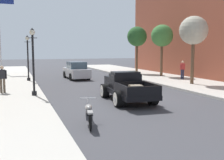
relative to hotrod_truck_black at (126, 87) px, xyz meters
The scene contains 12 objects.
ground_plane 0.85m from the hotrod_truck_black, 12.94° to the left, with size 140.00×140.00×0.00m, color #3D3D42.
hotrod_truck_black is the anchor object (origin of this frame).
motorcycle_parked 5.14m from the hotrod_truck_black, 128.14° to the right, with size 0.69×2.09×0.93m.
car_background_silver 11.65m from the hotrod_truck_black, 90.94° to the left, with size 2.00×4.36×1.65m.
pedestrian_sidewalk_left 7.65m from the hotrod_truck_black, 147.25° to the left, with size 0.53×0.22×1.65m.
pedestrian_sidewalk_right 10.99m from the hotrod_truck_black, 39.08° to the left, with size 0.53×0.22×1.65m.
street_lamp_near 5.55m from the hotrod_truck_black, 151.88° to the left, with size 0.50×0.32×3.85m.
street_lamp_far 11.48m from the hotrod_truck_black, 114.05° to the left, with size 0.50×0.32×3.85m.
flagpole 21.69m from the hotrod_truck_black, 109.37° to the left, with size 1.74×0.16×9.16m.
street_tree_nearest 8.85m from the hotrod_truck_black, 27.70° to the left, with size 2.17×2.17×5.18m.
street_tree_second 13.38m from the hotrod_truck_black, 50.80° to the left, with size 2.18×2.18×5.13m.
street_tree_third 16.07m from the hotrod_truck_black, 62.40° to the left, with size 2.21×2.21×5.23m.
Camera 1 is at (-6.00, -13.29, 2.75)m, focal length 42.26 mm.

